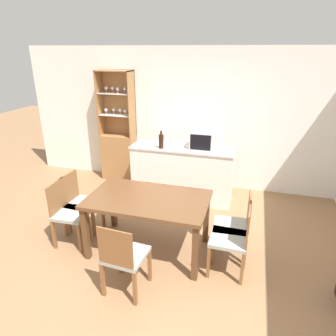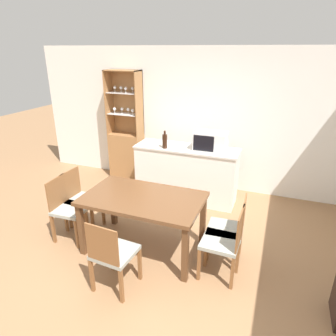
# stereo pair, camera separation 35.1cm
# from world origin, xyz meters

# --- Properties ---
(ground_plane) EXTENTS (18.00, 18.00, 0.00)m
(ground_plane) POSITION_xyz_m (0.00, 0.00, 0.00)
(ground_plane) COLOR #936B47
(wall_back) EXTENTS (6.80, 0.06, 2.55)m
(wall_back) POSITION_xyz_m (0.00, 2.63, 1.27)
(wall_back) COLOR white
(wall_back) RESTS_ON ground_plane
(kitchen_counter) EXTENTS (1.76, 0.56, 0.95)m
(kitchen_counter) POSITION_xyz_m (-0.08, 1.94, 0.48)
(kitchen_counter) COLOR white
(kitchen_counter) RESTS_ON ground_plane
(display_cabinet) EXTENTS (0.67, 0.32, 2.13)m
(display_cabinet) POSITION_xyz_m (-1.52, 2.45, 0.64)
(display_cabinet) COLOR #A37042
(display_cabinet) RESTS_ON ground_plane
(dining_table) EXTENTS (1.50, 0.90, 0.77)m
(dining_table) POSITION_xyz_m (-0.16, 0.35, 0.67)
(dining_table) COLOR brown
(dining_table) RESTS_ON ground_plane
(dining_chair_side_left_near) EXTENTS (0.44, 0.44, 0.88)m
(dining_chair_side_left_near) POSITION_xyz_m (-1.23, 0.22, 0.46)
(dining_chair_side_left_near) COLOR #999E93
(dining_chair_side_left_near) RESTS_ON ground_plane
(dining_chair_side_right_near) EXTENTS (0.43, 0.43, 0.88)m
(dining_chair_side_right_near) POSITION_xyz_m (0.92, 0.22, 0.46)
(dining_chair_side_right_near) COLOR #999E93
(dining_chair_side_right_near) RESTS_ON ground_plane
(dining_chair_side_right_far) EXTENTS (0.44, 0.44, 0.88)m
(dining_chair_side_right_far) POSITION_xyz_m (0.92, 0.49, 0.46)
(dining_chair_side_right_far) COLOR #999E93
(dining_chair_side_right_far) RESTS_ON ground_plane
(dining_chair_side_left_far) EXTENTS (0.44, 0.44, 0.88)m
(dining_chair_side_left_far) POSITION_xyz_m (-1.23, 0.49, 0.46)
(dining_chair_side_left_far) COLOR #999E93
(dining_chair_side_left_far) RESTS_ON ground_plane
(dining_chair_head_near) EXTENTS (0.45, 0.45, 0.88)m
(dining_chair_head_near) POSITION_xyz_m (-0.16, -0.42, 0.46)
(dining_chair_head_near) COLOR #999E93
(dining_chair_head_near) RESTS_ON ground_plane
(microwave) EXTENTS (0.52, 0.35, 0.29)m
(microwave) POSITION_xyz_m (0.31, 1.97, 1.10)
(microwave) COLOR silver
(microwave) RESTS_ON kitchen_counter
(wine_bottle) EXTENTS (0.08, 0.08, 0.30)m
(wine_bottle) POSITION_xyz_m (-0.42, 1.77, 1.07)
(wine_bottle) COLOR black
(wine_bottle) RESTS_ON kitchen_counter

